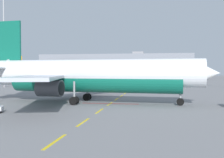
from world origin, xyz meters
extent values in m
cube|color=yellow|center=(18.00, 1.20, 0.00)|extent=(0.24, 4.00, 0.01)
cube|color=yellow|center=(18.00, 7.98, 0.00)|extent=(0.24, 4.00, 0.01)
cube|color=yellow|center=(18.00, 14.93, 0.00)|extent=(0.24, 4.00, 0.01)
cube|color=yellow|center=(18.00, 21.74, 0.00)|extent=(0.24, 4.00, 0.01)
cube|color=yellow|center=(18.00, 28.03, 0.00)|extent=(0.24, 4.00, 0.01)
cube|color=yellow|center=(18.00, 33.56, 0.00)|extent=(0.24, 4.00, 0.01)
cube|color=yellow|center=(18.00, 39.34, 0.00)|extent=(0.24, 4.00, 0.01)
cube|color=yellow|center=(18.00, 46.00, 0.00)|extent=(0.24, 4.00, 0.01)
cube|color=yellow|center=(18.00, 51.58, 0.00)|extent=(0.24, 4.00, 0.01)
cube|color=yellow|center=(18.00, 57.34, 0.00)|extent=(0.24, 4.00, 0.01)
cube|color=yellow|center=(18.00, 63.27, 0.00)|extent=(0.24, 4.00, 0.01)
cube|color=yellow|center=(18.00, 70.17, 0.00)|extent=(0.24, 4.00, 0.01)
cube|color=yellow|center=(18.00, 75.88, 0.00)|extent=(0.24, 4.00, 0.01)
cube|color=yellow|center=(18.00, 82.57, 0.00)|extent=(0.24, 4.00, 0.01)
cube|color=yellow|center=(18.00, 89.34, 0.00)|extent=(0.24, 4.00, 0.01)
cube|color=#B21414|center=(18.00, 22.00, 0.00)|extent=(8.00, 0.40, 0.01)
cylinder|color=white|center=(15.63, 22.41, 4.30)|extent=(30.31, 6.35, 3.80)
cylinder|color=#0F604C|center=(15.63, 22.41, 3.26)|extent=(24.71, 5.57, 3.50)
cone|color=white|center=(30.62, 21.13, 4.30)|extent=(3.80, 4.01, 3.72)
cube|color=#192333|center=(29.58, 21.22, 4.97)|extent=(1.84, 2.98, 0.60)
cube|color=#0F604C|center=(1.68, 23.60, 9.20)|extent=(4.41, 0.73, 6.00)
cube|color=white|center=(1.25, 26.85, 5.06)|extent=(3.73, 6.65, 0.24)
cube|color=#B7BCC6|center=(12.39, 31.22, 3.83)|extent=(11.34, 17.47, 0.36)
cube|color=#B7BCC6|center=(10.94, 14.28, 3.83)|extent=(8.88, 17.66, 0.36)
cylinder|color=#4C4F54|center=(11.99, 28.24, 2.38)|extent=(3.37, 2.36, 2.10)
cylinder|color=black|center=(13.58, 28.11, 2.38)|extent=(0.27, 1.79, 1.79)
cylinder|color=#4C4F54|center=(11.05, 17.28, 2.38)|extent=(3.37, 2.36, 2.10)
cylinder|color=black|center=(12.64, 17.15, 2.38)|extent=(0.27, 1.79, 1.79)
cylinder|color=gray|center=(27.48, 21.40, 1.83)|extent=(0.28, 0.28, 2.67)
cylinder|color=black|center=(27.48, 21.40, 0.50)|extent=(1.01, 0.36, 0.99)
cylinder|color=gray|center=(13.86, 25.17, 1.86)|extent=(0.28, 0.28, 2.61)
cylinder|color=black|center=(13.89, 25.52, 0.55)|extent=(1.13, 0.44, 1.10)
cylinder|color=black|center=(13.83, 24.82, 0.55)|extent=(1.13, 0.44, 1.10)
cylinder|color=gray|center=(13.41, 19.99, 1.86)|extent=(0.28, 0.28, 2.61)
cylinder|color=black|center=(13.44, 20.34, 0.55)|extent=(1.13, 0.44, 1.10)
cylinder|color=black|center=(13.38, 19.64, 0.55)|extent=(1.13, 0.44, 1.10)
cylinder|color=white|center=(-28.40, 109.12, 4.03)|extent=(27.34, 14.35, 3.56)
cylinder|color=orange|center=(-28.40, 109.12, 3.05)|extent=(22.40, 12.03, 3.28)
cone|color=white|center=(-15.43, 114.65, 4.03)|extent=(4.39, 4.50, 3.49)
cone|color=white|center=(-41.98, 103.32, 4.48)|extent=(4.81, 4.33, 3.03)
cube|color=#192333|center=(-16.34, 114.27, 4.65)|extent=(2.43, 3.05, 0.56)
cube|color=orange|center=(-40.47, 103.97, 8.62)|extent=(3.93, 1.93, 5.62)
cube|color=white|center=(-42.25, 106.47, 4.74)|extent=(5.11, 6.69, 0.22)
cube|color=white|center=(-39.90, 100.95, 4.74)|extent=(5.11, 6.69, 0.22)
cube|color=#B7BCC6|center=(-34.96, 114.98, 3.58)|extent=(5.55, 16.20, 0.34)
cube|color=#B7BCC6|center=(-28.70, 100.33, 3.58)|extent=(14.07, 14.80, 0.34)
cylinder|color=#4C4F54|center=(-33.98, 112.34, 2.23)|extent=(3.53, 2.99, 1.97)
cylinder|color=black|center=(-32.60, 112.93, 2.23)|extent=(0.76, 1.58, 1.67)
cylinder|color=#4C4F54|center=(-29.94, 102.86, 2.23)|extent=(3.53, 2.99, 1.97)
cylinder|color=black|center=(-28.56, 103.45, 2.23)|extent=(0.76, 1.58, 1.67)
cylinder|color=gray|center=(-18.15, 113.50, 1.71)|extent=(0.26, 0.26, 2.50)
cylinder|color=black|center=(-18.15, 113.50, 0.46)|extent=(0.96, 0.61, 0.93)
cylinder|color=gray|center=(-31.08, 110.62, 1.74)|extent=(0.26, 0.26, 2.45)
cylinder|color=black|center=(-31.21, 110.92, 0.52)|extent=(1.08, 0.71, 1.03)
cylinder|color=black|center=(-30.96, 110.32, 0.52)|extent=(1.08, 0.71, 1.03)
cylinder|color=gray|center=(-29.17, 106.14, 1.74)|extent=(0.26, 0.26, 2.45)
cylinder|color=black|center=(-29.30, 106.44, 0.52)|extent=(1.08, 0.71, 1.03)
cylinder|color=black|center=(-29.04, 105.84, 0.52)|extent=(1.08, 0.71, 1.03)
cylinder|color=black|center=(7.14, 12.51, 0.28)|extent=(0.59, 0.36, 0.56)
cylinder|color=slate|center=(-17.07, 53.81, 0.30)|extent=(0.70, 0.70, 0.60)
cylinder|color=#9EA0A5|center=(-17.07, 53.81, 12.92)|extent=(0.36, 0.36, 25.83)
cube|color=gray|center=(1.04, 138.30, 6.70)|extent=(82.62, 22.46, 13.41)
cube|color=#192333|center=(1.04, 127.00, 7.37)|extent=(76.01, 0.12, 4.83)
cube|color=gray|center=(13.43, 138.30, 14.21)|extent=(6.00, 5.00, 1.60)
camera|label=1|loc=(24.62, -15.75, 4.64)|focal=44.23mm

